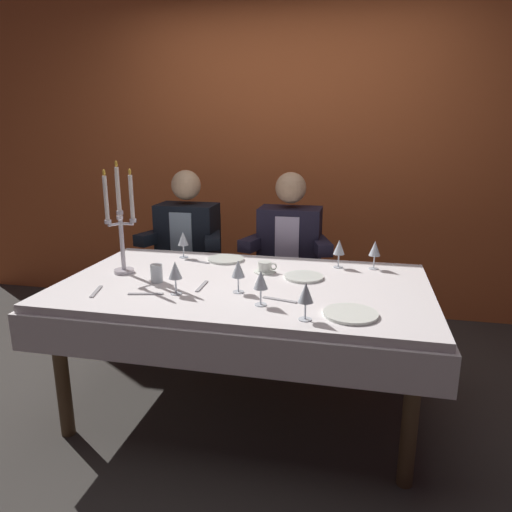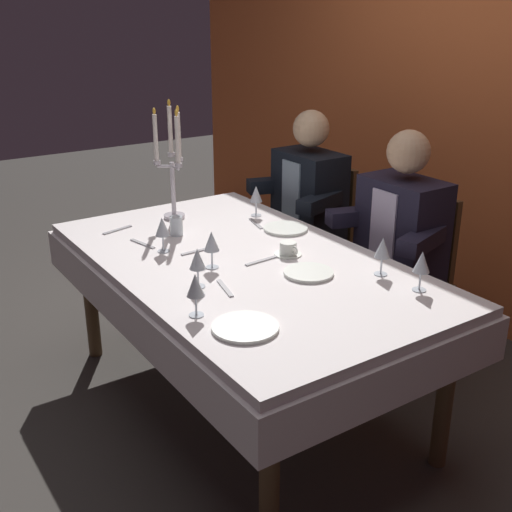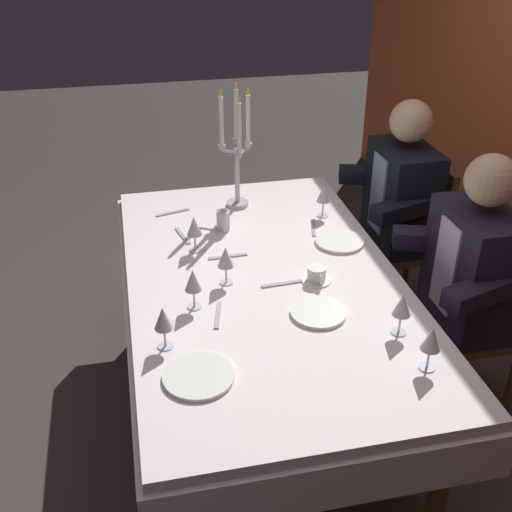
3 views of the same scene
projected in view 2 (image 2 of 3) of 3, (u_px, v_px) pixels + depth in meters
ground_plane at (243, 401)px, 3.10m from camera, size 12.00×12.00×0.00m
back_wall at (498, 92)px, 3.47m from camera, size 6.00×0.12×2.70m
dining_table at (242, 284)px, 2.88m from camera, size 1.94×1.14×0.74m
candelabra at (172, 166)px, 3.28m from camera, size 0.15×0.17×0.62m
dinner_plate_0 at (309, 273)px, 2.67m from camera, size 0.21×0.21×0.01m
dinner_plate_1 at (245, 327)px, 2.22m from camera, size 0.24×0.24×0.01m
dinner_plate_2 at (286, 229)px, 3.20m from camera, size 0.22×0.22×0.01m
wine_glass_0 at (422, 263)px, 2.48m from camera, size 0.07×0.07×0.16m
wine_glass_1 at (162, 228)px, 2.88m from camera, size 0.07×0.07×0.16m
wine_glass_2 at (256, 195)px, 3.38m from camera, size 0.07×0.07×0.16m
wine_glass_3 at (197, 260)px, 2.51m from camera, size 0.07×0.07×0.16m
wine_glass_4 at (195, 286)px, 2.28m from camera, size 0.07×0.07×0.16m
wine_glass_5 at (383, 249)px, 2.63m from camera, size 0.07×0.07×0.16m
wine_glass_6 at (212, 242)px, 2.70m from camera, size 0.07×0.07×0.16m
water_tumbler_0 at (176, 226)px, 3.11m from camera, size 0.06×0.06×0.09m
coffee_cup_0 at (288, 249)px, 2.87m from camera, size 0.13×0.12×0.06m
spoon_0 at (256, 223)px, 3.29m from camera, size 0.17×0.06×0.01m
fork_1 at (261, 261)px, 2.81m from camera, size 0.03×0.17×0.01m
spoon_2 at (225, 288)px, 2.54m from camera, size 0.17×0.06×0.01m
fork_3 at (142, 244)px, 3.01m from camera, size 0.17×0.06×0.01m
fork_4 at (117, 230)px, 3.19m from camera, size 0.06×0.17×0.01m
fork_5 at (198, 251)px, 2.92m from camera, size 0.02×0.17×0.01m
seated_diner_0 at (310, 196)px, 3.79m from camera, size 0.63×0.48×1.24m
seated_diner_1 at (402, 230)px, 3.21m from camera, size 0.63×0.48×1.24m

